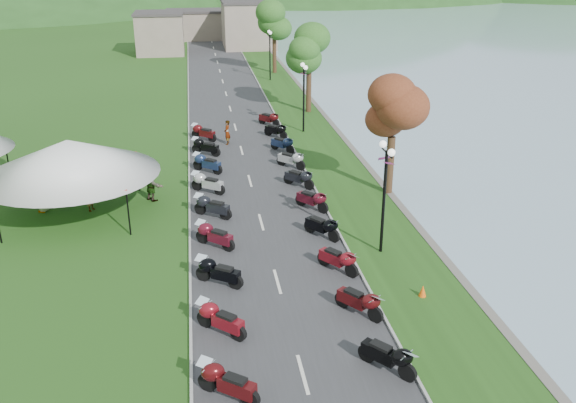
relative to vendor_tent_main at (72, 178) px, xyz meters
name	(u,v)px	position (x,y,z in m)	size (l,w,h in m)	color
road	(235,127)	(9.30, 15.51, -1.99)	(7.00, 120.00, 0.02)	#39393B
far_building	(198,27)	(7.30, 60.51, 0.50)	(18.00, 16.00, 5.00)	gray
moto_row_left	(216,254)	(6.91, -6.64, -1.45)	(2.60, 40.36, 1.10)	#331411
moto_row_right	(316,212)	(12.02, -2.91, -1.45)	(2.60, 39.44, 1.10)	#331411
vendor_tent_main	(72,178)	(0.00, 0.00, 0.00)	(5.89, 5.89, 4.00)	white
tree_lakeside	(392,129)	(16.83, 0.46, 1.72)	(2.68, 2.68, 7.44)	#387427
pedestrian_a	(92,210)	(0.67, 0.42, -2.00)	(0.57, 0.42, 1.56)	slate
pedestrian_b	(55,173)	(-2.37, 6.76, -2.00)	(0.79, 0.43, 1.62)	slate
pedestrian_c	(42,201)	(-2.20, 2.09, -2.00)	(1.05, 0.43, 1.62)	slate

